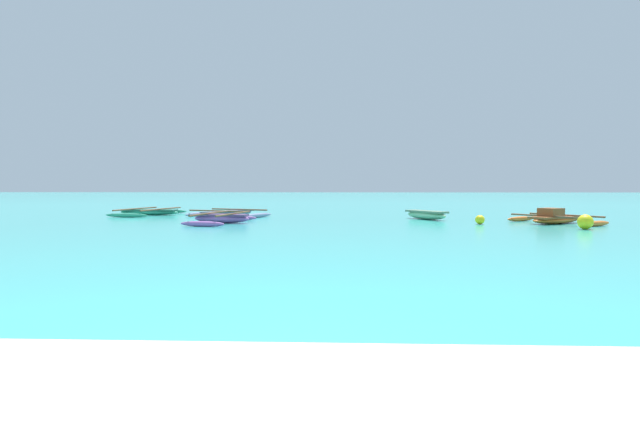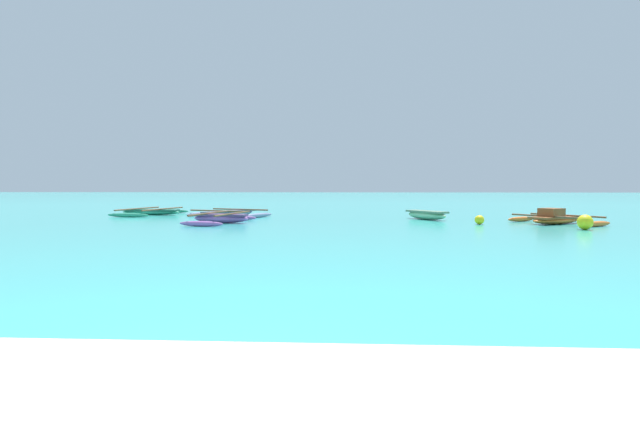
# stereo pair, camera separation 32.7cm
# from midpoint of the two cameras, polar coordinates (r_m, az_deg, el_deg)

# --- Properties ---
(ground_plane) EXTENTS (240.00, 240.00, 0.00)m
(ground_plane) POSITION_cam_midpoint_polar(r_m,az_deg,el_deg) (3.51, -12.24, -20.98)
(ground_plane) COLOR #38ADA8
(moored_boat_0) EXTENTS (3.22, 3.70, 0.61)m
(moored_boat_0) POSITION_cam_midpoint_polar(r_m,az_deg,el_deg) (21.16, 24.88, -0.51)
(moored_boat_0) COLOR orange
(moored_boat_0) RESTS_ON ground_plane
(moored_boat_1) EXTENTS (2.31, 3.93, 0.41)m
(moored_boat_1) POSITION_cam_midpoint_polar(r_m,az_deg,el_deg) (19.88, -11.64, -0.54)
(moored_boat_1) COLOR #9458A4
(moored_boat_1) RESTS_ON ground_plane
(moored_boat_2) EXTENTS (3.20, 4.41, 0.34)m
(moored_boat_2) POSITION_cam_midpoint_polar(r_m,az_deg,el_deg) (26.50, -19.30, 0.18)
(moored_boat_2) COLOR #2D906D
(moored_boat_2) RESTS_ON ground_plane
(moored_boat_3) EXTENTS (4.10, 3.64, 0.34)m
(moored_boat_3) POSITION_cam_midpoint_polar(r_m,az_deg,el_deg) (24.05, -10.80, 0.02)
(moored_boat_3) COLOR slate
(moored_boat_3) RESTS_ON ground_plane
(moored_boat_4) EXTENTS (1.76, 2.36, 0.38)m
(moored_boat_4) POSITION_cam_midpoint_polar(r_m,az_deg,el_deg) (22.11, 11.65, -0.11)
(moored_boat_4) COLOR #8DCC97
(moored_boat_4) RESTS_ON ground_plane
(mooring_buoy_0) EXTENTS (0.50, 0.50, 0.50)m
(mooring_buoy_0) POSITION_cam_midpoint_polar(r_m,az_deg,el_deg) (18.76, 27.62, -0.86)
(mooring_buoy_0) COLOR yellow
(mooring_buoy_0) RESTS_ON ground_plane
(mooring_buoy_2) EXTENTS (0.35, 0.35, 0.35)m
(mooring_buoy_2) POSITION_cam_midpoint_polar(r_m,az_deg,el_deg) (19.77, 17.36, -0.68)
(mooring_buoy_2) COLOR yellow
(mooring_buoy_2) RESTS_ON ground_plane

